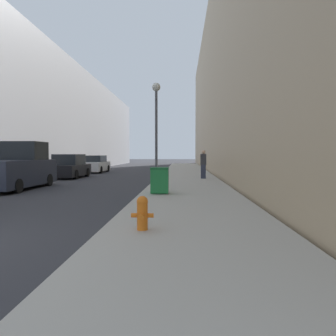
{
  "coord_description": "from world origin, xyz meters",
  "views": [
    {
      "loc": [
        5.48,
        -5.25,
        1.72
      ],
      "look_at": [
        4.49,
        16.73,
        0.76
      ],
      "focal_mm": 35.0,
      "sensor_mm": 36.0,
      "label": 1
    }
  ],
  "objects_px": {
    "pedestrian_on_sidewalk": "(203,164)",
    "parked_sedan_near": "(69,167)",
    "lamppost": "(156,120)",
    "pickup_truck": "(16,169)",
    "trash_bin": "(160,180)",
    "parked_sedan_far": "(95,165)",
    "fire_hydrant": "(142,212)"
  },
  "relations": [
    {
      "from": "fire_hydrant",
      "to": "pickup_truck",
      "type": "bearing_deg",
      "value": 129.1
    },
    {
      "from": "pedestrian_on_sidewalk",
      "to": "fire_hydrant",
      "type": "bearing_deg",
      "value": -98.55
    },
    {
      "from": "trash_bin",
      "to": "pedestrian_on_sidewalk",
      "type": "xyz_separation_m",
      "value": [
        2.19,
        7.95,
        0.37
      ]
    },
    {
      "from": "lamppost",
      "to": "pickup_truck",
      "type": "relative_size",
      "value": 0.92
    },
    {
      "from": "trash_bin",
      "to": "lamppost",
      "type": "xyz_separation_m",
      "value": [
        -0.35,
        2.7,
        2.6
      ]
    },
    {
      "from": "parked_sedan_far",
      "to": "pedestrian_on_sidewalk",
      "type": "bearing_deg",
      "value": -44.03
    },
    {
      "from": "fire_hydrant",
      "to": "lamppost",
      "type": "distance_m",
      "value": 9.26
    },
    {
      "from": "lamppost",
      "to": "parked_sedan_near",
      "type": "distance_m",
      "value": 10.5
    },
    {
      "from": "trash_bin",
      "to": "pedestrian_on_sidewalk",
      "type": "height_order",
      "value": "pedestrian_on_sidewalk"
    },
    {
      "from": "pickup_truck",
      "to": "pedestrian_on_sidewalk",
      "type": "relative_size",
      "value": 2.96
    },
    {
      "from": "parked_sedan_far",
      "to": "pedestrian_on_sidewalk",
      "type": "xyz_separation_m",
      "value": [
        9.36,
        -9.05,
        0.33
      ]
    },
    {
      "from": "lamppost",
      "to": "pickup_truck",
      "type": "height_order",
      "value": "lamppost"
    },
    {
      "from": "fire_hydrant",
      "to": "parked_sedan_near",
      "type": "bearing_deg",
      "value": 113.94
    },
    {
      "from": "pickup_truck",
      "to": "parked_sedan_far",
      "type": "xyz_separation_m",
      "value": [
        0.09,
        14.11,
        -0.25
      ]
    },
    {
      "from": "fire_hydrant",
      "to": "parked_sedan_near",
      "type": "distance_m",
      "value": 17.92
    },
    {
      "from": "parked_sedan_far",
      "to": "pedestrian_on_sidewalk",
      "type": "height_order",
      "value": "pedestrian_on_sidewalk"
    },
    {
      "from": "trash_bin",
      "to": "parked_sedan_far",
      "type": "bearing_deg",
      "value": 112.86
    },
    {
      "from": "fire_hydrant",
      "to": "pedestrian_on_sidewalk",
      "type": "bearing_deg",
      "value": 81.45
    },
    {
      "from": "parked_sedan_far",
      "to": "pedestrian_on_sidewalk",
      "type": "relative_size",
      "value": 2.57
    },
    {
      "from": "pedestrian_on_sidewalk",
      "to": "parked_sedan_near",
      "type": "bearing_deg",
      "value": 166.28
    },
    {
      "from": "fire_hydrant",
      "to": "lamppost",
      "type": "xyz_separation_m",
      "value": [
        -0.43,
        8.83,
        2.77
      ]
    },
    {
      "from": "lamppost",
      "to": "parked_sedan_far",
      "type": "bearing_deg",
      "value": 115.48
    },
    {
      "from": "pickup_truck",
      "to": "pedestrian_on_sidewalk",
      "type": "distance_m",
      "value": 10.72
    },
    {
      "from": "pickup_truck",
      "to": "parked_sedan_near",
      "type": "relative_size",
      "value": 1.19
    },
    {
      "from": "pickup_truck",
      "to": "trash_bin",
      "type": "bearing_deg",
      "value": -21.77
    },
    {
      "from": "fire_hydrant",
      "to": "parked_sedan_far",
      "type": "bearing_deg",
      "value": 107.39
    },
    {
      "from": "fire_hydrant",
      "to": "pedestrian_on_sidewalk",
      "type": "height_order",
      "value": "pedestrian_on_sidewalk"
    },
    {
      "from": "pickup_truck",
      "to": "parked_sedan_far",
      "type": "height_order",
      "value": "pickup_truck"
    },
    {
      "from": "lamppost",
      "to": "pickup_truck",
      "type": "xyz_separation_m",
      "value": [
        -6.91,
        0.2,
        -2.32
      ]
    },
    {
      "from": "parked_sedan_near",
      "to": "trash_bin",
      "type": "bearing_deg",
      "value": -54.93
    },
    {
      "from": "fire_hydrant",
      "to": "trash_bin",
      "type": "height_order",
      "value": "trash_bin"
    },
    {
      "from": "pickup_truck",
      "to": "parked_sedan_far",
      "type": "distance_m",
      "value": 14.11
    }
  ]
}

